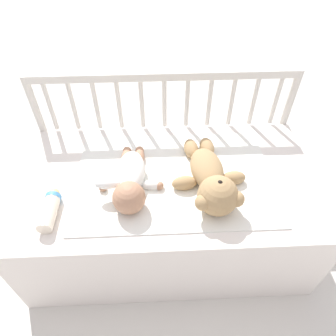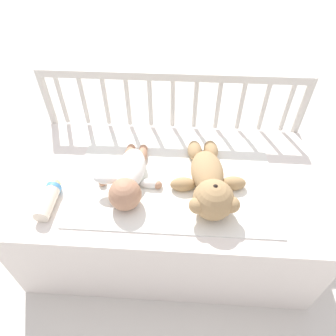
{
  "view_description": "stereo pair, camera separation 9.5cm",
  "coord_description": "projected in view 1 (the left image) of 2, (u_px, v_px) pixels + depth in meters",
  "views": [
    {
      "loc": [
        -0.04,
        -0.88,
        1.4
      ],
      "look_at": [
        0.0,
        0.0,
        0.51
      ],
      "focal_mm": 32.0,
      "sensor_mm": 36.0,
      "label": 1
    },
    {
      "loc": [
        0.05,
        -0.88,
        1.4
      ],
      "look_at": [
        0.0,
        0.0,
        0.51
      ],
      "focal_mm": 32.0,
      "sensor_mm": 36.0,
      "label": 2
    }
  ],
  "objects": [
    {
      "name": "baby_bottle",
      "position": [
        50.0,
        209.0,
        1.14
      ],
      "size": [
        0.06,
        0.19,
        0.06
      ],
      "color": "#F4E5CC",
      "rests_on": "crib_mattress"
    },
    {
      "name": "crib_rail",
      "position": [
        165.0,
        111.0,
        1.49
      ],
      "size": [
        1.29,
        0.04,
        0.75
      ],
      "color": "beige",
      "rests_on": "ground_plane"
    },
    {
      "name": "baby",
      "position": [
        131.0,
        180.0,
        1.22
      ],
      "size": [
        0.27,
        0.4,
        0.13
      ],
      "color": "white",
      "rests_on": "crib_mattress"
    },
    {
      "name": "blanket",
      "position": [
        174.0,
        177.0,
        1.29
      ],
      "size": [
        0.84,
        0.57,
        0.01
      ],
      "color": "white",
      "rests_on": "crib_mattress"
    },
    {
      "name": "teddy_bear",
      "position": [
        211.0,
        179.0,
        1.2
      ],
      "size": [
        0.32,
        0.47,
        0.16
      ],
      "color": "tan",
      "rests_on": "crib_mattress"
    },
    {
      "name": "ground_plane",
      "position": [
        168.0,
        235.0,
        1.62
      ],
      "size": [
        12.0,
        12.0,
        0.0
      ],
      "primitive_type": "plane",
      "color": "silver"
    },
    {
      "name": "crib_mattress",
      "position": [
        168.0,
        209.0,
        1.45
      ],
      "size": [
        1.29,
        0.7,
        0.45
      ],
      "color": "white",
      "rests_on": "ground_plane"
    }
  ]
}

